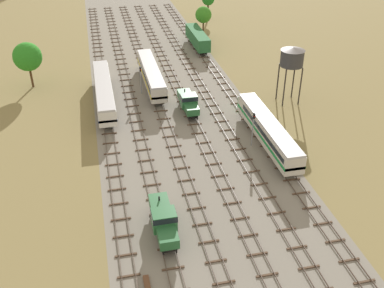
% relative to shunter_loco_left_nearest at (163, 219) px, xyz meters
% --- Properties ---
extents(ground_plane, '(480.00, 480.00, 0.00)m').
position_rel_shunter_loco_left_nearest_xyz_m(ground_plane, '(6.92, 39.87, -2.01)').
color(ground_plane, olive).
extents(ballast_bed, '(27.07, 176.00, 0.01)m').
position_rel_shunter_loco_left_nearest_xyz_m(ballast_bed, '(6.92, 39.87, -2.01)').
color(ballast_bed, gray).
rests_on(ballast_bed, ground).
extents(track_far_left, '(2.40, 126.00, 0.29)m').
position_rel_shunter_loco_left_nearest_xyz_m(track_far_left, '(-4.61, 40.87, -1.87)').
color(track_far_left, '#47382D').
rests_on(track_far_left, ground).
extents(track_left, '(2.40, 126.00, 0.29)m').
position_rel_shunter_loco_left_nearest_xyz_m(track_left, '(0.00, 40.87, -1.87)').
color(track_left, '#47382D').
rests_on(track_left, ground).
extents(track_centre_left, '(2.40, 126.00, 0.29)m').
position_rel_shunter_loco_left_nearest_xyz_m(track_centre_left, '(4.61, 40.87, -1.87)').
color(track_centre_left, '#47382D').
rests_on(track_centre_left, ground).
extents(track_centre, '(2.40, 126.00, 0.29)m').
position_rel_shunter_loco_left_nearest_xyz_m(track_centre, '(9.23, 40.87, -1.87)').
color(track_centre, '#47382D').
rests_on(track_centre, ground).
extents(track_centre_right, '(2.40, 126.00, 0.29)m').
position_rel_shunter_loco_left_nearest_xyz_m(track_centre_right, '(13.84, 40.87, -1.87)').
color(track_centre_right, '#47382D').
rests_on(track_centre_right, ground).
extents(track_right, '(2.40, 126.00, 0.29)m').
position_rel_shunter_loco_left_nearest_xyz_m(track_right, '(18.45, 40.87, -1.87)').
color(track_right, '#47382D').
rests_on(track_right, ground).
extents(shunter_loco_left_nearest, '(2.74, 8.46, 3.10)m').
position_rel_shunter_loco_left_nearest_xyz_m(shunter_loco_left_nearest, '(0.00, 0.00, 0.00)').
color(shunter_loco_left_nearest, '#286638').
rests_on(shunter_loco_left_nearest, ground).
extents(diesel_railcar_right_near, '(2.96, 20.50, 3.80)m').
position_rel_shunter_loco_left_nearest_xyz_m(diesel_railcar_right_near, '(18.45, 15.76, 0.59)').
color(diesel_railcar_right_near, beige).
rests_on(diesel_railcar_right_near, ground).
extents(shunter_loco_centre_mid, '(2.74, 8.46, 3.10)m').
position_rel_shunter_loco_left_nearest_xyz_m(shunter_loco_centre_mid, '(9.23, 29.17, 0.00)').
color(shunter_loco_centre_mid, '#286638').
rests_on(shunter_loco_centre_mid, ground).
extents(passenger_coach_far_left_midfar, '(2.96, 22.00, 3.80)m').
position_rel_shunter_loco_left_nearest_xyz_m(passenger_coach_far_left_midfar, '(-4.61, 35.45, 0.60)').
color(passenger_coach_far_left_midfar, white).
rests_on(passenger_coach_far_left_midfar, ground).
extents(diesel_railcar_centre_left_far, '(2.96, 20.50, 3.80)m').
position_rel_shunter_loco_left_nearest_xyz_m(diesel_railcar_centre_left_far, '(4.61, 41.09, 0.59)').
color(diesel_railcar_centre_left_far, beige).
rests_on(diesel_railcar_centre_left_far, ground).
extents(freight_boxcar_right_farther, '(2.87, 14.00, 3.60)m').
position_rel_shunter_loco_left_nearest_xyz_m(freight_boxcar_right_farther, '(18.46, 61.16, 0.44)').
color(freight_boxcar_right_farther, '#286638').
rests_on(freight_boxcar_right_farther, ground).
extents(water_tower, '(4.18, 4.18, 10.14)m').
position_rel_shunter_loco_left_nearest_xyz_m(water_tower, '(27.45, 29.14, 6.35)').
color(water_tower, '#2D2826').
rests_on(water_tower, ground).
extents(signal_post_nearest, '(0.28, 0.47, 5.61)m').
position_rel_shunter_loco_left_nearest_xyz_m(signal_post_nearest, '(16.15, 16.00, 1.54)').
color(signal_post_nearest, gray).
rests_on(signal_post_nearest, ground).
extents(signal_post_near, '(0.28, 0.47, 5.37)m').
position_rel_shunter_loco_left_nearest_xyz_m(signal_post_near, '(2.31, 38.35, 1.40)').
color(signal_post_near, gray).
rests_on(signal_post_near, ground).
extents(lineside_tree_0, '(5.34, 5.34, 8.74)m').
position_rel_shunter_loco_left_nearest_xyz_m(lineside_tree_0, '(-17.72, 46.05, 4.05)').
color(lineside_tree_0, '#4C331E').
rests_on(lineside_tree_0, ground).
extents(lineside_tree_1, '(4.02, 4.02, 7.41)m').
position_rel_shunter_loco_left_nearest_xyz_m(lineside_tree_1, '(21.87, 69.34, 3.36)').
color(lineside_tree_1, '#4C331E').
rests_on(lineside_tree_1, ground).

